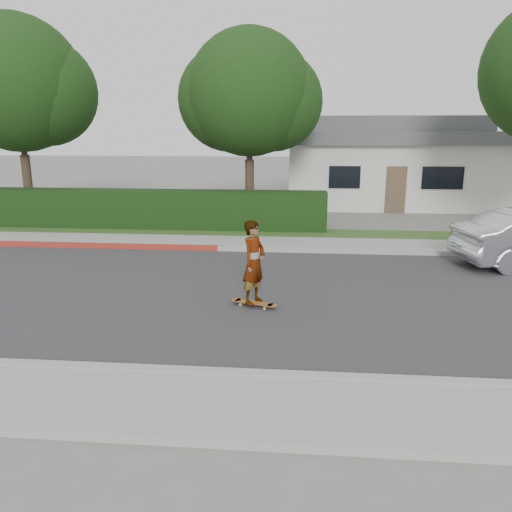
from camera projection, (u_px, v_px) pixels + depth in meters
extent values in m
plane|color=slate|center=(148.00, 291.00, 11.75)|extent=(120.00, 120.00, 0.00)
cube|color=#2D2D30|center=(148.00, 290.00, 11.75)|extent=(60.00, 8.00, 0.01)
cube|color=#9E9E99|center=(69.00, 368.00, 7.77)|extent=(60.00, 0.20, 0.15)
cube|color=gray|center=(40.00, 399.00, 6.91)|extent=(60.00, 1.60, 0.12)
cube|color=#9E9E99|center=(187.00, 248.00, 15.69)|extent=(60.00, 0.20, 0.15)
cube|color=maroon|center=(35.00, 244.00, 16.12)|extent=(12.00, 0.21, 0.15)
cube|color=gray|center=(193.00, 242.00, 16.56)|extent=(60.00, 1.60, 0.12)
cube|color=#2D4C1E|center=(202.00, 233.00, 18.11)|extent=(60.00, 1.60, 0.10)
cube|color=black|center=(126.00, 210.00, 18.77)|extent=(15.00, 1.00, 1.50)
cylinder|color=#33261C|center=(28.00, 189.00, 20.27)|extent=(0.36, 0.36, 2.70)
cylinder|color=#33261C|center=(23.00, 138.00, 19.77)|extent=(0.24, 0.24, 2.25)
sphere|color=black|center=(17.00, 84.00, 19.27)|extent=(5.20, 5.20, 5.20)
sphere|color=black|center=(4.00, 90.00, 19.77)|extent=(4.42, 4.42, 4.42)
sphere|color=black|center=(44.00, 92.00, 19.55)|extent=(4.16, 4.16, 4.16)
cylinder|color=#33261C|center=(250.00, 192.00, 20.00)|extent=(0.36, 0.36, 2.52)
cylinder|color=#33261C|center=(249.00, 144.00, 19.53)|extent=(0.24, 0.24, 2.10)
sphere|color=black|center=(249.00, 93.00, 19.06)|extent=(4.80, 4.80, 4.80)
sphere|color=black|center=(230.00, 99.00, 19.57)|extent=(4.08, 4.08, 4.08)
sphere|color=black|center=(273.00, 101.00, 19.35)|extent=(3.84, 3.84, 3.84)
cube|color=beige|center=(386.00, 172.00, 26.13)|extent=(10.00, 8.00, 3.00)
cube|color=#4C4C51|center=(389.00, 137.00, 25.69)|extent=(10.60, 8.60, 0.60)
cube|color=#4C4C51|center=(389.00, 125.00, 25.54)|extent=(8.40, 6.40, 0.80)
cube|color=black|center=(345.00, 177.00, 22.44)|extent=(1.40, 0.06, 1.00)
cube|color=black|center=(443.00, 178.00, 22.07)|extent=(1.80, 0.06, 1.00)
cube|color=brown|center=(396.00, 190.00, 22.38)|extent=(0.90, 0.06, 2.10)
cylinder|color=gold|center=(240.00, 305.00, 10.70)|extent=(0.06, 0.05, 0.06)
cylinder|color=gold|center=(244.00, 302.00, 10.84)|extent=(0.06, 0.05, 0.06)
cylinder|color=gold|center=(265.00, 308.00, 10.48)|extent=(0.06, 0.05, 0.06)
cylinder|color=gold|center=(268.00, 306.00, 10.62)|extent=(0.06, 0.05, 0.06)
cube|color=silver|center=(242.00, 302.00, 10.76)|extent=(0.10, 0.18, 0.02)
cube|color=silver|center=(266.00, 305.00, 10.54)|extent=(0.10, 0.18, 0.02)
cube|color=brown|center=(254.00, 303.00, 10.65)|extent=(0.87, 0.47, 0.02)
cylinder|color=brown|center=(236.00, 300.00, 10.81)|extent=(0.26, 0.26, 0.02)
cylinder|color=brown|center=(272.00, 305.00, 10.48)|extent=(0.26, 0.26, 0.02)
imported|color=white|center=(254.00, 262.00, 10.43)|extent=(0.67, 0.77, 1.77)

